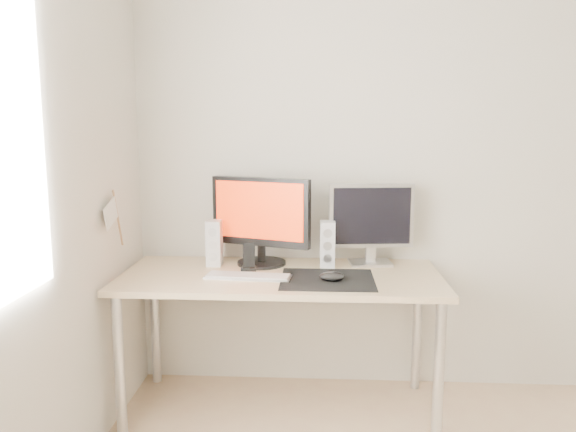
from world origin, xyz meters
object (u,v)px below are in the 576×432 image
object	(u,v)px
mouse	(332,276)
second_monitor	(371,220)
desk	(281,289)
speaker_right	(328,244)
speaker_left	(214,243)
phone_dock	(249,262)
main_monitor	(261,218)
keyboard	(248,276)

from	to	relation	value
mouse	second_monitor	size ratio (longest dim) A/B	0.27
desk	speaker_right	distance (m)	0.35
mouse	desk	bearing A→B (deg)	153.96
speaker_left	phone_dock	world-z (taller)	speaker_left
main_monitor	second_monitor	distance (m)	0.59
mouse	main_monitor	xyz separation A→B (m)	(-0.37, 0.31, 0.23)
main_monitor	phone_dock	bearing A→B (deg)	-113.90
phone_dock	speaker_right	bearing A→B (deg)	12.24
speaker_right	phone_dock	size ratio (longest dim) A/B	1.74
desk	keyboard	distance (m)	0.19
mouse	keyboard	xyz separation A→B (m)	(-0.41, 0.04, -0.02)
desk	main_monitor	distance (m)	0.40
speaker_left	speaker_right	world-z (taller)	same
main_monitor	speaker_left	xyz separation A→B (m)	(-0.24, -0.03, -0.13)
main_monitor	phone_dock	size ratio (longest dim) A/B	3.84
speaker_left	second_monitor	bearing A→B (deg)	5.04
speaker_left	phone_dock	xyz separation A→B (m)	(0.19, -0.08, -0.08)
phone_dock	main_monitor	bearing A→B (deg)	66.10
speaker_left	keyboard	xyz separation A→B (m)	(0.21, -0.23, -0.11)
speaker_left	speaker_right	distance (m)	0.60
main_monitor	speaker_right	distance (m)	0.38
speaker_right	main_monitor	bearing A→B (deg)	175.93
main_monitor	phone_dock	world-z (taller)	main_monitor
speaker_left	speaker_right	xyz separation A→B (m)	(0.60, 0.00, 0.00)
main_monitor	keyboard	bearing A→B (deg)	-97.72
second_monitor	speaker_right	xyz separation A→B (m)	(-0.23, -0.07, -0.12)
speaker_right	keyboard	world-z (taller)	speaker_right
desk	speaker_left	bearing A→B (deg)	156.98
main_monitor	phone_dock	distance (m)	0.25
mouse	main_monitor	world-z (taller)	main_monitor
keyboard	phone_dock	world-z (taller)	phone_dock
second_monitor	phone_dock	xyz separation A→B (m)	(-0.63, -0.16, -0.20)
mouse	speaker_right	distance (m)	0.30
mouse	speaker_left	xyz separation A→B (m)	(-0.62, 0.28, 0.10)
second_monitor	keyboard	bearing A→B (deg)	-153.60
desk	speaker_right	world-z (taller)	speaker_right
main_monitor	speaker_right	xyz separation A→B (m)	(0.35, -0.03, -0.13)
speaker_left	phone_dock	bearing A→B (deg)	-23.37
main_monitor	desk	bearing A→B (deg)	-57.13
keyboard	desk	bearing A→B (deg)	27.64
desk	main_monitor	size ratio (longest dim) A/B	3.00
keyboard	speaker_right	bearing A→B (deg)	31.44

